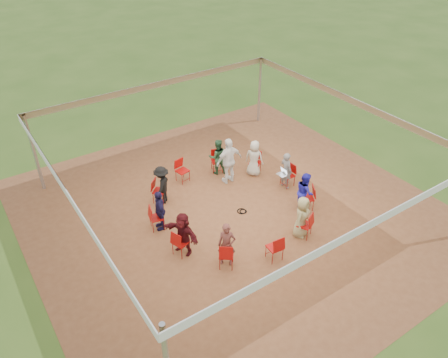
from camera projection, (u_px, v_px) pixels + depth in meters
ground at (232, 211)px, 15.06m from camera, size 80.00×80.00×0.00m
dirt_patch at (232, 211)px, 15.05m from camera, size 13.00×13.00×0.00m
tent at (233, 152)px, 13.72m from camera, size 10.33×10.33×3.00m
chair_0 at (288, 175)px, 16.08m from camera, size 0.46×0.44×0.90m
chair_1 at (255, 163)px, 16.81m from camera, size 0.60×0.60×0.90m
chair_2 at (217, 161)px, 16.90m from camera, size 0.55×0.57×0.90m
chair_3 at (182, 171)px, 16.33m from camera, size 0.49×0.51×0.90m
chair_4 at (159, 191)px, 15.27m from camera, size 0.61×0.61×0.90m
chair_5 at (157, 218)px, 14.06m from camera, size 0.53×0.51×0.90m
chair_6 at (181, 242)px, 13.09m from camera, size 0.55×0.54×0.90m
chair_7 at (226, 255)px, 12.66m from camera, size 0.60×0.61×0.90m
chair_8 at (275, 247)px, 12.91m from camera, size 0.46×0.48×0.90m
chair_9 at (304, 225)px, 13.76m from camera, size 0.57×0.58×0.90m
chair_10 at (307, 198)px, 14.95m from camera, size 0.59×0.58×0.90m
person_seated_0 at (286, 170)px, 15.87m from camera, size 0.37×0.54×1.44m
person_seated_1 at (254, 158)px, 16.56m from camera, size 0.73×0.80×1.44m
person_seated_2 at (218, 157)px, 16.65m from camera, size 0.80×0.64×1.44m
person_seated_3 at (162, 185)px, 15.09m from camera, size 0.99×0.97×1.44m
person_seated_4 at (160, 210)px, 13.94m from camera, size 0.62×0.92×1.44m
person_seated_5 at (183, 233)px, 13.02m from camera, size 0.91×1.42×1.44m
person_seated_6 at (227, 245)px, 12.61m from camera, size 0.63×0.60×1.44m
person_seated_7 at (302, 217)px, 13.66m from camera, size 0.81×0.67×1.44m
person_seated_8 at (305, 191)px, 14.78m from camera, size 0.70×0.81×1.44m
standing_person at (229, 161)px, 16.05m from camera, size 1.08×0.56×1.82m
cable_coil at (242, 211)px, 15.02m from camera, size 0.38×0.38×0.03m
laptop at (283, 173)px, 15.81m from camera, size 0.30×0.36×0.24m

